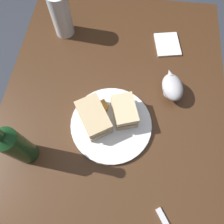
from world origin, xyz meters
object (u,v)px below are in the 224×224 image
object	(u,v)px
napkin	(167,44)
gravy_boat	(172,87)
sandwich_half_right	(94,117)
plate	(110,124)
cider_bottle	(15,145)
pint_glass	(61,17)
sandwich_half_left	(124,111)

from	to	relation	value
napkin	gravy_boat	bearing A→B (deg)	-177.01
sandwich_half_right	gravy_boat	size ratio (longest dim) A/B	1.19
napkin	plate	bearing A→B (deg)	152.95
sandwich_half_right	cider_bottle	world-z (taller)	cider_bottle
pint_glass	napkin	xyz separation A→B (m)	(-0.02, -0.41, -0.07)
napkin	pint_glass	bearing A→B (deg)	87.10
sandwich_half_left	pint_glass	world-z (taller)	pint_glass
sandwich_half_right	napkin	xyz separation A→B (m)	(0.35, -0.23, -0.04)
pint_glass	sandwich_half_right	bearing A→B (deg)	-154.85
sandwich_half_right	cider_bottle	distance (m)	0.24
plate	pint_glass	bearing A→B (deg)	31.28
sandwich_half_left	sandwich_half_right	size ratio (longest dim) A/B	0.81
plate	cider_bottle	bearing A→B (deg)	117.28
pint_glass	plate	bearing A→B (deg)	-148.72
sandwich_half_left	napkin	xyz separation A→B (m)	(0.32, -0.14, -0.04)
plate	pint_glass	distance (m)	0.44
cider_bottle	napkin	world-z (taller)	cider_bottle
gravy_boat	cider_bottle	bearing A→B (deg)	121.75
sandwich_half_left	sandwich_half_right	world-z (taller)	same
sandwich_half_left	gravy_boat	xyz separation A→B (m)	(0.11, -0.15, -0.00)
gravy_boat	napkin	xyz separation A→B (m)	(0.21, 0.01, -0.04)
pint_glass	cider_bottle	xyz separation A→B (m)	(-0.50, 0.01, 0.03)
plate	napkin	bearing A→B (deg)	-27.05
sandwich_half_right	gravy_boat	world-z (taller)	sandwich_half_right
sandwich_half_right	gravy_boat	bearing A→B (deg)	-60.22
sandwich_half_right	napkin	bearing A→B (deg)	-33.72
sandwich_half_left	napkin	world-z (taller)	sandwich_half_left
sandwich_half_right	cider_bottle	xyz separation A→B (m)	(-0.13, 0.19, 0.06)
gravy_boat	plate	bearing A→B (deg)	126.83
sandwich_half_left	pint_glass	size ratio (longest dim) A/B	0.69
sandwich_half_left	pint_glass	distance (m)	0.43
plate	cider_bottle	world-z (taller)	cider_bottle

